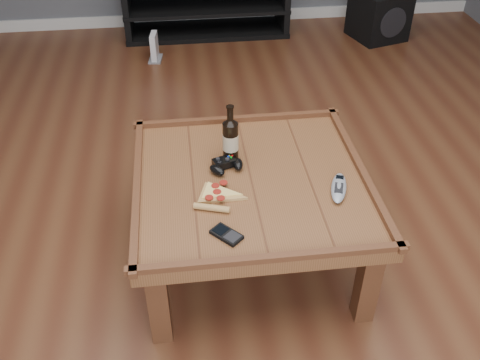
{
  "coord_description": "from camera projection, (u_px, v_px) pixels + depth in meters",
  "views": [
    {
      "loc": [
        -0.27,
        -1.81,
        1.85
      ],
      "look_at": [
        -0.06,
        -0.09,
        0.52
      ],
      "focal_mm": 40.0,
      "sensor_mm": 36.0,
      "label": 1
    }
  ],
  "objects": [
    {
      "name": "beer_bottle",
      "position": [
        230.0,
        138.0,
        2.35
      ],
      "size": [
        0.07,
        0.07,
        0.27
      ],
      "color": "black",
      "rests_on": "coffee_table"
    },
    {
      "name": "remote_control",
      "position": [
        339.0,
        188.0,
        2.23
      ],
      "size": [
        0.13,
        0.21,
        0.03
      ],
      "rotation": [
        0.0,
        0.0,
        -0.33
      ],
      "color": "gray",
      "rests_on": "coffee_table"
    },
    {
      "name": "ground",
      "position": [
        250.0,
        253.0,
        2.57
      ],
      "size": [
        6.0,
        6.0,
        0.0
      ],
      "primitive_type": "plane",
      "color": "#4A2415",
      "rests_on": "ground"
    },
    {
      "name": "pizza_slice",
      "position": [
        216.0,
        196.0,
        2.19
      ],
      "size": [
        0.23,
        0.3,
        0.03
      ],
      "rotation": [
        0.0,
        0.0,
        -0.31
      ],
      "color": "tan",
      "rests_on": "coffee_table"
    },
    {
      "name": "coffee_table",
      "position": [
        251.0,
        190.0,
        2.33
      ],
      "size": [
        1.03,
        1.03,
        0.48
      ],
      "color": "brown",
      "rests_on": "ground"
    },
    {
      "name": "game_controller",
      "position": [
        226.0,
        165.0,
        2.34
      ],
      "size": [
        0.16,
        0.14,
        0.05
      ],
      "rotation": [
        0.0,
        0.0,
        0.33
      ],
      "color": "black",
      "rests_on": "coffee_table"
    },
    {
      "name": "subwoofer",
      "position": [
        379.0,
        15.0,
        4.54
      ],
      "size": [
        0.49,
        0.49,
        0.4
      ],
      "rotation": [
        0.0,
        0.0,
        0.29
      ],
      "color": "black",
      "rests_on": "ground"
    },
    {
      "name": "game_console",
      "position": [
        155.0,
        48.0,
        4.24
      ],
      "size": [
        0.12,
        0.18,
        0.22
      ],
      "rotation": [
        0.0,
        0.0,
        -0.13
      ],
      "color": "gray",
      "rests_on": "ground"
    },
    {
      "name": "media_console",
      "position": [
        206.0,
        5.0,
        4.59
      ],
      "size": [
        1.4,
        0.45,
        0.5
      ],
      "color": "black",
      "rests_on": "ground"
    },
    {
      "name": "smartphone",
      "position": [
        227.0,
        234.0,
        2.01
      ],
      "size": [
        0.13,
        0.13,
        0.02
      ],
      "rotation": [
        0.0,
        0.0,
        0.75
      ],
      "color": "black",
      "rests_on": "coffee_table"
    },
    {
      "name": "baseboard",
      "position": [
        205.0,
        18.0,
        4.9
      ],
      "size": [
        5.0,
        0.02,
        0.1
      ],
      "primitive_type": "cube",
      "color": "silver",
      "rests_on": "ground"
    }
  ]
}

